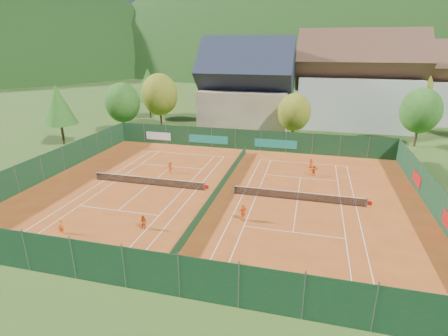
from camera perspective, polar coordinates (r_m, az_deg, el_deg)
ground at (r=36.42m, az=-0.78°, el=-4.02°), size 600.00×600.00×0.00m
clay_pad at (r=36.41m, az=-0.78°, el=-3.98°), size 40.00×32.00×0.01m
court_markings_left at (r=39.10m, az=-12.19°, el=-2.72°), size 11.03×23.83×0.00m
court_markings_right at (r=35.35m, az=11.89°, el=-5.17°), size 11.03×23.83×0.00m
tennis_net_left at (r=38.86m, az=-12.03°, el=-2.07°), size 13.30×0.10×1.02m
tennis_net_right at (r=35.15m, az=12.20°, el=-4.46°), size 13.30×0.10×1.02m
court_divider at (r=36.21m, az=-0.78°, el=-3.27°), size 0.03×28.80×1.00m
fence_north at (r=50.79m, az=3.42°, el=4.61°), size 40.00×0.10×3.00m
fence_south at (r=22.58m, az=-11.86°, el=-16.26°), size 40.00×0.04×3.00m
fence_west at (r=45.10m, az=-26.15°, el=0.68°), size 0.04×32.00×3.00m
fence_east at (r=36.59m, az=31.19°, el=-4.35°), size 0.09×32.00×3.00m
chalet at (r=63.80m, az=3.70°, el=12.40°), size 16.20×12.00×16.00m
hotel_block_a at (r=68.97m, az=20.79°, el=12.39°), size 21.60×11.00×17.25m
hotel_block_b at (r=79.52m, az=30.39°, el=11.25°), size 17.28×10.00×15.50m
tree_west_front at (r=61.27m, az=-16.24°, el=10.22°), size 5.72×5.72×8.69m
tree_west_mid at (r=64.61m, az=-10.48°, el=11.72°), size 6.44×6.44×9.78m
tree_west_back at (r=74.27m, az=-12.24°, el=13.12°), size 5.60×5.60×10.00m
tree_center at (r=55.16m, az=11.39°, el=8.93°), size 5.01×5.01×7.60m
tree_east_front at (r=58.96m, az=29.45°, el=8.15°), size 5.72×5.72×8.69m
tree_west_side at (r=58.10m, az=-25.47°, el=9.31°), size 5.04×5.04×9.00m
tree_east_back at (r=74.65m, az=28.20°, el=11.33°), size 7.15×7.15×10.86m
mountain_backdrop at (r=271.88m, az=18.34°, el=7.11°), size 820.00×530.00×242.00m
ball_hopper at (r=24.30m, az=24.44°, el=-17.66°), size 0.34×0.34×0.80m
loose_ball_0 at (r=34.73m, az=-22.21°, el=-6.71°), size 0.07×0.07×0.07m
loose_ball_1 at (r=28.88m, az=0.58°, el=-10.62°), size 0.07×0.07×0.07m
loose_ball_2 at (r=42.38m, az=0.75°, el=-0.46°), size 0.07×0.07×0.07m
loose_ball_3 at (r=46.38m, az=-3.39°, el=1.30°), size 0.07×0.07×0.07m
player_left_near at (r=31.56m, az=-25.01°, el=-8.64°), size 0.46×0.32×1.23m
player_left_mid at (r=29.97m, az=-13.02°, el=-8.66°), size 0.63×0.50×1.27m
player_left_far at (r=42.10m, az=-8.76°, el=0.12°), size 1.01×0.76×1.39m
player_right_near at (r=30.56m, az=3.10°, el=-7.25°), size 0.93×0.90×1.56m
player_right_far_a at (r=44.66m, az=13.98°, el=0.78°), size 0.62×0.43×1.21m
player_right_far_b at (r=42.02m, az=14.46°, el=-0.37°), size 1.25×1.01×1.33m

